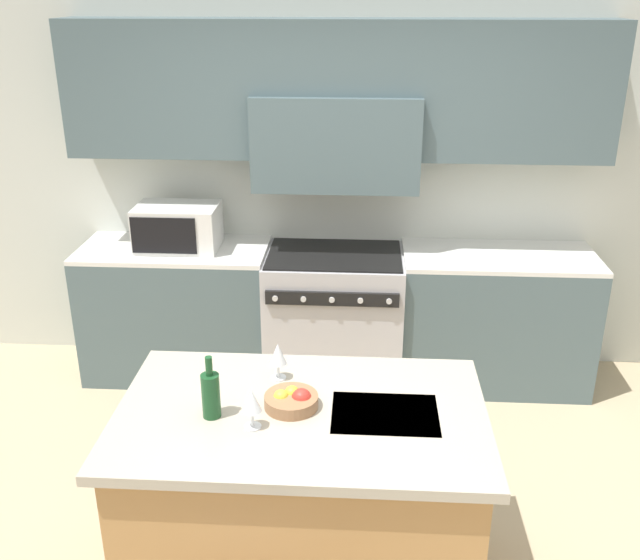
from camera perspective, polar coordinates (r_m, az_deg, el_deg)
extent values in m
plane|color=tan|center=(3.74, -0.20, -21.15)|extent=(10.00, 10.00, 0.00)
cube|color=silver|center=(4.97, 1.39, 8.12)|extent=(10.00, 0.06, 2.70)
cube|color=#4C6066|center=(4.66, 1.36, 14.99)|extent=(3.47, 0.34, 0.85)
cube|color=#4C6066|center=(4.68, 1.31, 10.99)|extent=(1.07, 0.40, 0.60)
cube|color=#4C6066|center=(5.11, -11.26, -2.56)|extent=(1.27, 0.62, 0.91)
cube|color=white|center=(4.94, -11.66, 2.40)|extent=(1.27, 0.62, 0.03)
cube|color=#4C6066|center=(5.04, 13.73, -3.19)|extent=(1.27, 0.62, 0.91)
cube|color=white|center=(4.86, 14.23, 1.82)|extent=(1.27, 0.62, 0.03)
cube|color=#B7B7BC|center=(4.94, 1.12, -3.02)|extent=(0.92, 0.66, 0.91)
cube|color=black|center=(4.76, 1.17, 2.03)|extent=(0.89, 0.61, 0.01)
cube|color=black|center=(4.50, 0.96, -1.52)|extent=(0.85, 0.02, 0.09)
cylinder|color=silver|center=(4.52, -3.61, -1.46)|extent=(0.04, 0.02, 0.04)
cylinder|color=silver|center=(4.50, -1.33, -1.52)|extent=(0.04, 0.02, 0.04)
cylinder|color=silver|center=(4.49, 0.95, -1.58)|extent=(0.04, 0.02, 0.04)
cylinder|color=silver|center=(4.49, 3.25, -1.63)|extent=(0.04, 0.02, 0.04)
cylinder|color=silver|center=(4.49, 5.55, -1.69)|extent=(0.04, 0.02, 0.04)
cube|color=silver|center=(4.88, -11.30, 4.18)|extent=(0.55, 0.36, 0.29)
cube|color=black|center=(4.72, -12.42, 3.48)|extent=(0.43, 0.01, 0.24)
cube|color=#B7844C|center=(3.30, -1.43, -17.64)|extent=(1.45, 0.89, 0.90)
cube|color=#B2A893|center=(3.02, -1.52, -10.76)|extent=(1.55, 0.96, 0.04)
cube|color=#2D2D30|center=(3.00, 5.21, -10.69)|extent=(0.44, 0.32, 0.01)
cylinder|color=#B2B2B7|center=(3.16, 5.14, -8.75)|extent=(0.02, 0.02, 0.00)
cylinder|color=#194723|center=(2.96, -8.72, -9.14)|extent=(0.08, 0.08, 0.19)
cylinder|color=#194723|center=(2.89, -8.88, -6.82)|extent=(0.03, 0.03, 0.08)
cylinder|color=white|center=(2.92, -5.39, -11.59)|extent=(0.07, 0.07, 0.01)
cylinder|color=white|center=(2.90, -5.42, -10.97)|extent=(0.01, 0.01, 0.07)
cone|color=white|center=(2.85, -5.48, -9.56)|extent=(0.08, 0.08, 0.10)
cylinder|color=white|center=(3.24, -3.34, -7.80)|extent=(0.07, 0.07, 0.01)
cylinder|color=white|center=(3.22, -3.35, -7.22)|extent=(0.01, 0.01, 0.07)
cone|color=white|center=(3.18, -3.39, -5.90)|extent=(0.08, 0.08, 0.10)
cylinder|color=#996B47|center=(3.02, -2.31, -9.66)|extent=(0.23, 0.23, 0.05)
sphere|color=gold|center=(3.02, -3.14, -9.33)|extent=(0.06, 0.06, 0.06)
sphere|color=red|center=(3.01, -1.49, -9.43)|extent=(0.08, 0.08, 0.08)
sphere|color=gold|center=(3.04, -2.25, -9.02)|extent=(0.06, 0.06, 0.06)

